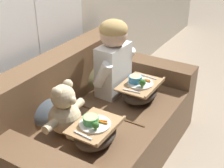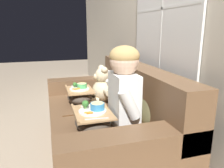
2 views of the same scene
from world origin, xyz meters
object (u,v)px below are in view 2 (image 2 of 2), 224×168
Objects in this scene: couch at (109,125)px; lap_tray_teddy at (80,95)px; child_figure at (124,83)px; throw_pillow_behind_child at (148,104)px; teddy_bear at (102,86)px; lap_tray_child at (93,119)px; throw_pillow_behind_teddy at (121,85)px.

couch is 5.02× the size of lap_tray_teddy.
child_figure is at bearing 20.84° from lap_tray_teddy.
throw_pillow_behind_child is at bearing 36.14° from couch.
child_figure reaches higher than teddy_bear.
couch is 0.51m from throw_pillow_behind_child.
couch is at bearing 146.01° from lap_tray_child.
throw_pillow_behind_child reaches higher than lap_tray_child.
throw_pillow_behind_teddy is at bearing 90.03° from teddy_bear.
lap_tray_child is at bearing 0.04° from lap_tray_teddy.
couch is 0.60m from child_figure.
child_figure is 0.77m from lap_tray_teddy.
lap_tray_child is (0.67, -0.25, -0.08)m from teddy_bear.
throw_pillow_behind_child is 0.48m from lap_tray_child.
child_figure reaches higher than lap_tray_child.
throw_pillow_behind_teddy is 0.82× the size of teddy_bear.
throw_pillow_behind_child is 1.03× the size of throw_pillow_behind_teddy.
throw_pillow_behind_teddy is 0.48m from lap_tray_teddy.
lap_tray_child is at bearing -33.99° from couch.
lap_tray_teddy is at bearing -146.10° from couch.
throw_pillow_behind_child is at bearing 35.04° from lap_tray_teddy.
teddy_bear reaches higher than throw_pillow_behind_child.
throw_pillow_behind_teddy is 0.97× the size of lap_tray_teddy.
throw_pillow_behind_child is at bearing 89.88° from lap_tray_child.
child_figure is at bearing 0.36° from teddy_bear.
throw_pillow_behind_teddy is at bearing 162.20° from child_figure.
child_figure is at bearing -90.01° from throw_pillow_behind_child.
teddy_bear is (-0.34, 0.03, 0.31)m from couch.
child_figure is (0.67, -0.22, 0.20)m from throw_pillow_behind_teddy.
throw_pillow_behind_teddy is 0.53× the size of child_figure.
lap_tray_teddy is (-0.00, -0.47, -0.08)m from throw_pillow_behind_teddy.
throw_pillow_behind_teddy is 0.90× the size of lap_tray_child.
child_figure is 1.56× the size of teddy_bear.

